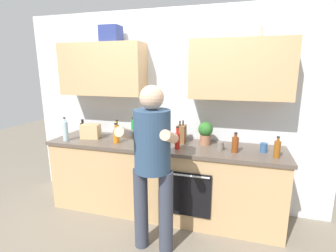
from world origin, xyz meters
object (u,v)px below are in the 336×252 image
Objects in this scene: bottle_water at (65,131)px; bottle_syrup at (277,149)px; bottle_vinegar at (235,144)px; cup_tea at (264,148)px; mixing_bowl at (147,138)px; potted_herb at (205,132)px; cup_stoneware at (220,146)px; person_standing at (152,158)px; cup_coffee at (159,144)px; bottle_juice at (116,135)px; bottle_soda at (134,129)px; grocery_bag_bread at (91,131)px; bottle_soy at (83,128)px; bottle_hotsauce at (177,140)px; bottle_oil at (117,130)px; knife_block at (181,134)px.

bottle_water reaches higher than bottle_syrup.
bottle_vinegar is (-0.41, 0.06, -0.00)m from bottle_syrup.
cup_tea is 0.36× the size of mixing_bowl.
potted_herb is at bearing 150.27° from bottle_vinegar.
cup_tea is at bearing 8.25° from cup_stoneware.
cup_stoneware is (0.58, 0.61, -0.02)m from person_standing.
bottle_vinegar is 0.41m from potted_herb.
bottle_juice is at bearing 175.75° from cup_coffee.
bottle_soda is 2.76× the size of cup_tea.
bottle_water is at bearing -142.00° from grocery_bag_bread.
bottle_juice reaches higher than bottle_soy.
potted_herb is 1.48m from grocery_bag_bread.
bottle_hotsauce is 0.95× the size of potted_herb.
bottle_syrup is at bearing 1.47° from bottle_water.
bottle_oil is 1.93m from bottle_syrup.
bottle_water is 1.03m from mixing_bowl.
potted_herb is at bearing 0.61° from knife_block.
bottle_juice is 0.56m from cup_coffee.
bottle_soy is at bearing 174.15° from bottle_syrup.
mixing_bowl is (0.22, -0.09, -0.08)m from bottle_soda.
bottle_oil is 1.81m from cup_tea.
bottle_water is 3.53× the size of cup_coffee.
bottle_oil is 1.00× the size of grocery_bag_bread.
potted_herb reaches higher than grocery_bag_bread.
bottle_soda is 1.11× the size of bottle_juice.
bottle_vinegar is (1.28, -0.21, -0.03)m from bottle_soda.
person_standing reaches higher than bottle_syrup.
bottle_hotsauce is 0.38m from potted_herb.
mixing_bowl is 1.20× the size of grocery_bag_bread.
mixing_bowl is (-0.90, 0.10, -0.01)m from cup_stoneware.
bottle_oil is at bearing 172.67° from bottle_vinegar.
bottle_soy reaches higher than cup_stoneware.
bottle_juice reaches higher than cup_tea.
cup_tea is 1.18× the size of cup_coffee.
bottle_soda is 0.28m from bottle_juice.
bottle_vinegar is 1.03× the size of bottle_soy.
bottle_juice is (-0.66, 0.55, 0.02)m from person_standing.
cup_tea is at bearing 9.02° from bottle_hotsauce.
grocery_bag_bread is (-2.23, 0.12, 0.00)m from bottle_syrup.
bottle_oil is at bearing -0.07° from bottle_soy.
cup_tea is (0.93, 0.15, -0.05)m from bottle_hotsauce.
cup_coffee is at bearing -174.53° from bottle_vinegar.
bottle_syrup is 2.45m from bottle_soy.
bottle_water is at bearing -175.79° from cup_stoneware.
person_standing reaches higher than cup_tea.
cup_coffee is (0.56, -0.04, -0.05)m from bottle_juice.
bottle_water is 1.20× the size of bottle_juice.
bottle_soda reaches higher than knife_block.
bottle_oil is 1.06× the size of bottle_syrup.
bottle_vinegar is at bearing -29.73° from potted_herb.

